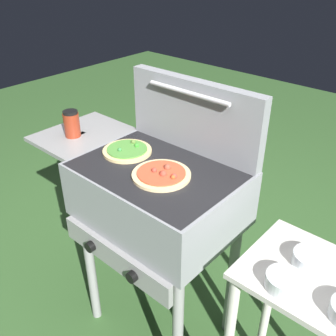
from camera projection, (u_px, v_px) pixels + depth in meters
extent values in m
plane|color=#38602D|center=(161.00, 321.00, 1.94)|extent=(8.00, 8.00, 0.00)
cube|color=gray|center=(159.00, 194.00, 1.54)|extent=(0.64, 0.48, 0.24)
cube|color=black|center=(158.00, 169.00, 1.48)|extent=(0.61, 0.46, 0.01)
cube|color=gray|center=(82.00, 135.00, 1.76)|extent=(0.32, 0.41, 0.02)
cube|color=gray|center=(85.00, 156.00, 1.82)|extent=(0.02, 0.02, 0.24)
cube|color=gray|center=(115.00, 258.00, 1.47)|extent=(0.58, 0.02, 0.10)
cylinder|color=black|center=(90.00, 247.00, 1.52)|extent=(0.04, 0.02, 0.04)
cylinder|color=black|center=(132.00, 277.00, 1.38)|extent=(0.04, 0.02, 0.04)
cylinder|color=gray|center=(91.00, 268.00, 1.80)|extent=(0.04, 0.04, 0.66)
cylinder|color=gray|center=(178.00, 335.00, 1.49)|extent=(0.04, 0.04, 0.66)
cylinder|color=gray|center=(147.00, 229.00, 2.05)|extent=(0.04, 0.04, 0.66)
cylinder|color=gray|center=(232.00, 280.00, 1.74)|extent=(0.04, 0.04, 0.66)
cube|color=gray|center=(194.00, 116.00, 1.54)|extent=(0.63, 0.06, 0.30)
cylinder|color=#B7B7BC|center=(188.00, 93.00, 1.46)|extent=(0.38, 0.02, 0.02)
cylinder|color=beige|center=(161.00, 175.00, 1.43)|extent=(0.22, 0.22, 0.01)
cylinder|color=#D14C2D|center=(161.00, 173.00, 1.42)|extent=(0.18, 0.18, 0.01)
sphere|color=#C14130|center=(163.00, 174.00, 1.40)|extent=(0.03, 0.03, 0.03)
sphere|color=#EB4134|center=(174.00, 176.00, 1.39)|extent=(0.02, 0.02, 0.02)
sphere|color=#B03E30|center=(154.00, 170.00, 1.42)|extent=(0.02, 0.02, 0.02)
sphere|color=#9D4834|center=(168.00, 167.00, 1.44)|extent=(0.03, 0.03, 0.03)
sphere|color=#EF5525|center=(173.00, 177.00, 1.38)|extent=(0.02, 0.02, 0.02)
cylinder|color=#E0C17F|center=(127.00, 151.00, 1.59)|extent=(0.20, 0.20, 0.01)
cylinder|color=#4C8C38|center=(127.00, 149.00, 1.59)|extent=(0.17, 0.17, 0.01)
sphere|color=#3B863F|center=(120.00, 150.00, 1.57)|extent=(0.02, 0.02, 0.02)
sphere|color=green|center=(137.00, 145.00, 1.60)|extent=(0.02, 0.02, 0.02)
sphere|color=#557332|center=(133.00, 142.00, 1.63)|extent=(0.02, 0.02, 0.02)
cylinder|color=maroon|center=(72.00, 125.00, 1.70)|extent=(0.07, 0.07, 0.11)
cylinder|color=black|center=(70.00, 112.00, 1.67)|extent=(0.07, 0.07, 0.01)
cube|color=beige|center=(316.00, 279.00, 1.17)|extent=(0.44, 0.36, 0.02)
cylinder|color=beige|center=(268.00, 302.00, 1.57)|extent=(0.04, 0.04, 0.75)
cylinder|color=silver|center=(310.00, 259.00, 1.20)|extent=(0.11, 0.11, 0.04)
cylinder|color=#996B47|center=(310.00, 261.00, 1.20)|extent=(0.09, 0.09, 0.02)
cylinder|color=silver|center=(284.00, 282.00, 1.12)|extent=(0.11, 0.11, 0.04)
cylinder|color=maroon|center=(283.00, 283.00, 1.12)|extent=(0.09, 0.09, 0.02)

